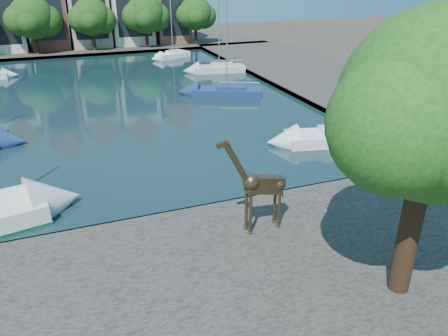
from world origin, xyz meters
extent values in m
plane|color=#38332B|center=(0.00, 0.00, 0.00)|extent=(160.00, 160.00, 0.00)
cube|color=black|center=(0.00, 24.00, 0.04)|extent=(38.00, 50.00, 0.08)
cube|color=#4B4641|center=(0.00, -7.00, 0.25)|extent=(50.00, 14.00, 0.50)
cube|color=#4B4641|center=(0.00, 56.00, 0.25)|extent=(60.00, 16.00, 0.50)
cube|color=#4B4641|center=(25.00, 24.00, 0.25)|extent=(14.00, 52.00, 0.50)
cylinder|color=#332114|center=(7.50, -9.00, 3.25)|extent=(0.80, 0.80, 5.50)
sphere|color=#154714|center=(7.50, -9.00, 7.92)|extent=(6.40, 6.40, 6.40)
sphere|color=#154714|center=(5.74, -9.40, 7.60)|extent=(4.48, 4.48, 4.48)
cube|color=brown|center=(-4.00, 56.00, 7.00)|extent=(5.39, 9.00, 13.00)
cube|color=black|center=(-4.00, 51.52, 7.00)|extent=(4.40, 0.05, 9.75)
cube|color=tan|center=(2.00, 56.00, 6.25)|extent=(5.88, 9.00, 11.50)
cube|color=black|center=(2.00, 51.52, 6.25)|extent=(4.80, 0.05, 8.62)
cube|color=beige|center=(8.50, 56.00, 6.50)|extent=(6.37, 9.00, 12.00)
cube|color=black|center=(8.50, 51.52, 6.50)|extent=(5.20, 0.05, 9.00)
cube|color=brown|center=(15.00, 56.00, 5.75)|extent=(5.39, 9.00, 10.50)
cube|color=black|center=(15.00, 51.52, 5.75)|extent=(4.40, 0.05, 7.88)
cylinder|color=#332114|center=(-6.00, 50.50, 2.10)|extent=(0.50, 0.50, 3.20)
sphere|color=#133710|center=(-6.00, 50.50, 5.50)|extent=(6.00, 6.00, 6.00)
sphere|color=#133710|center=(-4.20, 50.80, 4.90)|extent=(4.50, 4.50, 4.50)
sphere|color=#133710|center=(-7.65, 50.10, 5.20)|extent=(4.20, 4.20, 4.20)
cylinder|color=#332114|center=(2.00, 50.50, 2.10)|extent=(0.50, 0.50, 3.20)
sphere|color=#133710|center=(2.00, 50.50, 5.32)|extent=(5.40, 5.40, 5.40)
sphere|color=#133710|center=(3.62, 50.80, 4.78)|extent=(4.05, 4.05, 4.05)
sphere|color=#133710|center=(0.51, 50.10, 5.05)|extent=(3.78, 3.78, 3.78)
cylinder|color=#332114|center=(10.00, 50.50, 2.10)|extent=(0.50, 0.50, 3.20)
sphere|color=#133710|center=(10.00, 50.50, 5.44)|extent=(5.80, 5.80, 5.80)
sphere|color=#133710|center=(11.74, 50.80, 4.86)|extent=(4.35, 4.35, 4.35)
sphere|color=#133710|center=(8.40, 50.10, 5.15)|extent=(4.06, 4.06, 4.06)
cylinder|color=#332114|center=(18.00, 50.50, 2.10)|extent=(0.50, 0.50, 3.20)
sphere|color=#133710|center=(18.00, 50.50, 5.26)|extent=(5.20, 5.20, 5.20)
sphere|color=#133710|center=(19.56, 50.80, 4.74)|extent=(3.90, 3.90, 3.90)
sphere|color=#133710|center=(16.57, 50.10, 5.00)|extent=(3.64, 3.64, 3.64)
cylinder|color=#3A2D1D|center=(3.60, -3.44, 1.50)|extent=(0.15, 0.15, 2.01)
cylinder|color=#3A2D1D|center=(3.58, -3.02, 1.50)|extent=(0.15, 0.15, 2.01)
cylinder|color=#3A2D1D|center=(5.13, -3.36, 1.50)|extent=(0.15, 0.15, 2.01)
cylinder|color=#3A2D1D|center=(5.11, -2.94, 1.50)|extent=(0.15, 0.15, 2.01)
cube|color=#3A2D1D|center=(4.41, -3.19, 2.84)|extent=(1.97, 0.62, 1.17)
cylinder|color=#3A2D1D|center=(2.98, -3.26, 4.15)|extent=(1.30, 0.35, 2.08)
cube|color=#3A2D1D|center=(2.29, -3.29, 5.17)|extent=(0.57, 0.20, 0.32)
cube|color=white|center=(14.70, 6.02, 0.59)|extent=(7.55, 4.08, 1.03)
cube|color=white|center=(14.70, 6.02, 0.94)|extent=(3.45, 2.43, 0.57)
cylinder|color=#B2B2B7|center=(14.70, 6.02, 6.75)|extent=(0.14, 0.14, 11.74)
cube|color=navy|center=(12.00, 21.22, 0.53)|extent=(7.36, 5.03, 0.91)
cube|color=navy|center=(12.00, 21.22, 0.84)|extent=(3.48, 2.79, 0.50)
cylinder|color=#B2B2B7|center=(12.00, 21.22, 5.46)|extent=(0.12, 0.12, 9.35)
cube|color=beige|center=(15.00, 31.59, 0.57)|extent=(6.53, 3.34, 0.97)
cube|color=beige|center=(15.00, 31.59, 0.89)|extent=(2.97, 2.02, 0.54)
cylinder|color=#B2B2B7|center=(15.00, 31.59, 6.05)|extent=(0.13, 0.13, 10.43)
cube|color=white|center=(12.00, 42.59, 0.55)|extent=(5.38, 3.60, 0.94)
cube|color=white|center=(12.00, 42.59, 0.86)|extent=(2.54, 2.01, 0.52)
cylinder|color=#B2B2B7|center=(12.00, 42.59, 5.47)|extent=(0.13, 0.13, 9.33)
camera|label=1|loc=(-3.75, -19.29, 11.98)|focal=35.00mm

